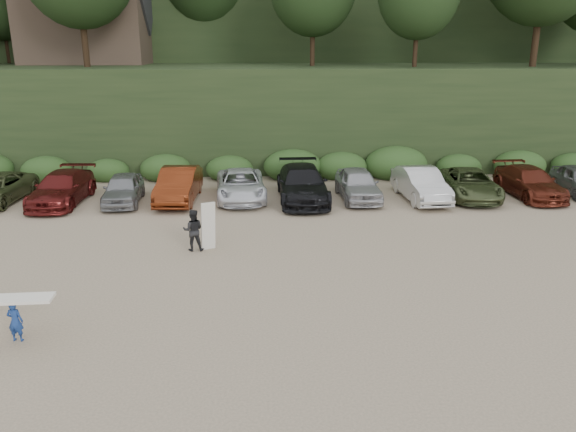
{
  "coord_description": "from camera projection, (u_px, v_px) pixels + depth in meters",
  "views": [
    {
      "loc": [
        -0.16,
        -16.62,
        7.37
      ],
      "look_at": [
        0.66,
        3.0,
        1.3
      ],
      "focal_mm": 35.0,
      "sensor_mm": 36.0,
      "label": 1
    }
  ],
  "objects": [
    {
      "name": "child_surfer",
      "position": [
        14.0,
        312.0,
        14.27
      ],
      "size": [
        2.06,
        0.67,
        1.22
      ],
      "color": "navy",
      "rests_on": "ground"
    },
    {
      "name": "ground",
      "position": [
        271.0,
        282.0,
        18.05
      ],
      "size": [
        120.0,
        120.0,
        0.0
      ],
      "primitive_type": "plane",
      "color": "tan",
      "rests_on": "ground"
    },
    {
      "name": "adult_surfer",
      "position": [
        195.0,
        230.0,
        20.63
      ],
      "size": [
        1.24,
        0.62,
        1.85
      ],
      "color": "black",
      "rests_on": "ground"
    },
    {
      "name": "parked_cars",
      "position": [
        268.0,
        185.0,
        27.31
      ],
      "size": [
        39.57,
        5.87,
        1.65
      ],
      "color": "#9F9FA4",
      "rests_on": "ground"
    }
  ]
}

